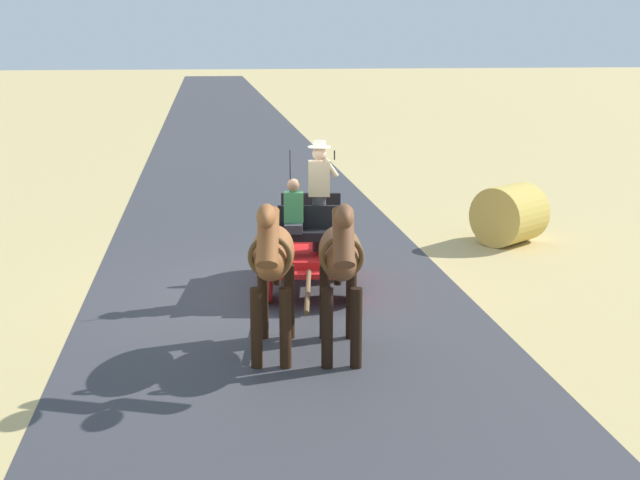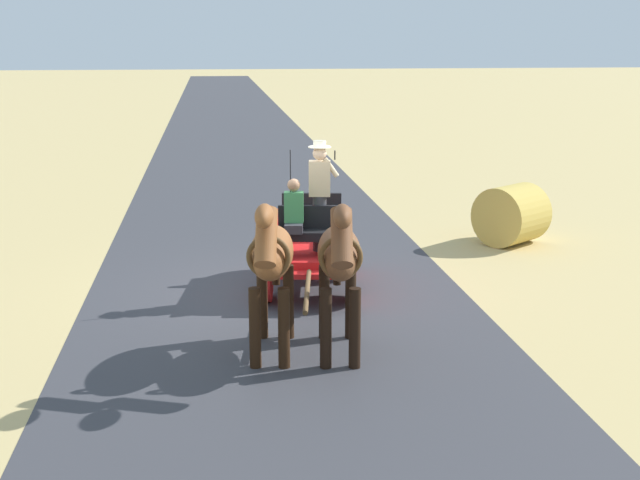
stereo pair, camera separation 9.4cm
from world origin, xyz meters
name	(u,v)px [view 2 (the right image)]	position (x,y,z in m)	size (l,w,h in m)	color
ground_plane	(276,290)	(0.00, 0.00, 0.00)	(200.00, 200.00, 0.00)	tan
road_surface	(276,290)	(0.00, 0.00, 0.00)	(6.14, 160.00, 0.01)	#38383D
horse_drawn_carriage	(311,241)	(-0.58, 0.01, 0.82)	(1.73, 4.51, 2.50)	red
horse_near_side	(339,258)	(-0.59, 3.07, 1.32)	(0.73, 2.14, 2.21)	brown
horse_off_side	(271,258)	(0.27, 2.95, 1.32)	(0.78, 2.15, 2.21)	brown
hay_bale	(511,215)	(-4.96, -2.62, 0.60)	(1.20, 1.20, 1.10)	gold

